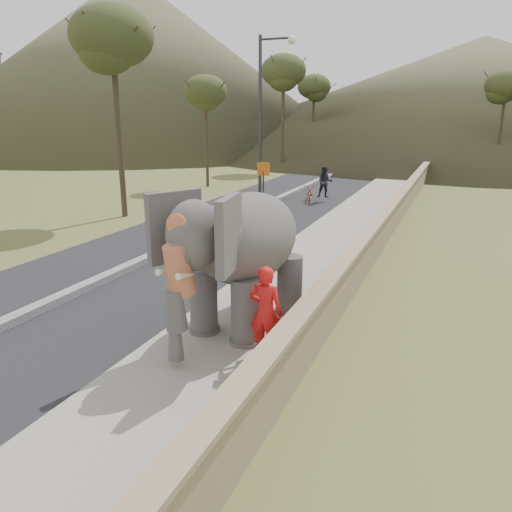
# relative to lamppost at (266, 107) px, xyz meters

# --- Properties ---
(ground) EXTENTS (160.00, 160.00, 0.00)m
(ground) POSITION_rel_lamppost_xyz_m (4.69, -17.98, -4.87)
(ground) COLOR olive
(ground) RESTS_ON ground
(road) EXTENTS (7.00, 120.00, 0.03)m
(road) POSITION_rel_lamppost_xyz_m (-0.31, -7.98, -4.86)
(road) COLOR black
(road) RESTS_ON ground
(median) EXTENTS (0.35, 120.00, 0.22)m
(median) POSITION_rel_lamppost_xyz_m (-0.31, -7.98, -4.76)
(median) COLOR black
(median) RESTS_ON ground
(walkway) EXTENTS (3.00, 120.00, 0.15)m
(walkway) POSITION_rel_lamppost_xyz_m (4.69, -7.98, -4.80)
(walkway) COLOR #9E9687
(walkway) RESTS_ON ground
(parapet) EXTENTS (0.30, 120.00, 1.10)m
(parapet) POSITION_rel_lamppost_xyz_m (6.34, -7.98, -4.32)
(parapet) COLOR tan
(parapet) RESTS_ON ground
(lamppost) EXTENTS (1.76, 0.36, 8.00)m
(lamppost) POSITION_rel_lamppost_xyz_m (0.00, 0.00, 0.00)
(lamppost) COLOR #2C2B30
(lamppost) RESTS_ON ground
(signboard) EXTENTS (0.60, 0.08, 2.40)m
(signboard) POSITION_rel_lamppost_xyz_m (0.19, -0.82, -3.23)
(signboard) COLOR #2D2D33
(signboard) RESTS_ON ground
(hill_left) EXTENTS (60.00, 60.00, 22.00)m
(hill_left) POSITION_rel_lamppost_xyz_m (-33.31, 37.02, 6.13)
(hill_left) COLOR brown
(hill_left) RESTS_ON ground
(hill_far) EXTENTS (80.00, 80.00, 14.00)m
(hill_far) POSITION_rel_lamppost_xyz_m (9.69, 52.02, 2.13)
(hill_far) COLOR brown
(hill_far) RESTS_ON ground
(elephant_and_man) EXTENTS (2.74, 4.46, 3.03)m
(elephant_and_man) POSITION_rel_lamppost_xyz_m (4.71, -13.12, -3.22)
(elephant_and_man) COLOR #605B57
(elephant_and_man) RESTS_ON ground
(motorcyclist) EXTENTS (1.83, 1.82, 1.94)m
(motorcyclist) POSITION_rel_lamppost_xyz_m (1.68, 3.23, -4.11)
(motorcyclist) COLOR maroon
(motorcyclist) RESTS_ON ground
(trees) EXTENTS (47.28, 41.35, 9.33)m
(trees) POSITION_rel_lamppost_xyz_m (5.62, 10.77, -0.83)
(trees) COLOR #473828
(trees) RESTS_ON ground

